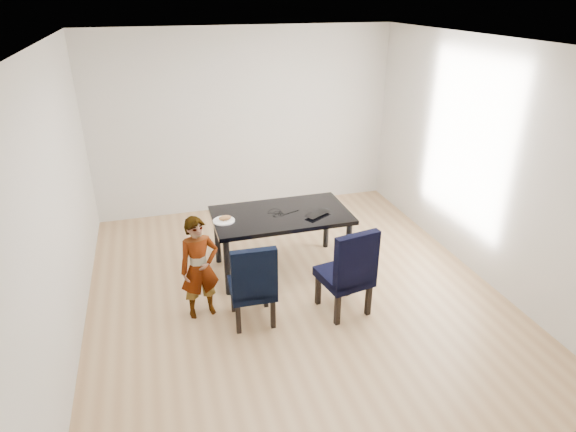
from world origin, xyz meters
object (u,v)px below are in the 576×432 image
object	(u,v)px
chair_left	(252,281)
plate	(224,221)
dining_table	(281,241)
chair_right	(344,269)
laptop	(315,213)
child	(199,268)

from	to	relation	value
chair_left	plate	bearing A→B (deg)	100.55
dining_table	plate	bearing A→B (deg)	-177.59
dining_table	chair_right	bearing A→B (deg)	-67.60
dining_table	chair_right	distance (m)	1.08
chair_left	laptop	size ratio (longest dim) A/B	2.81
plate	dining_table	bearing A→B (deg)	2.41
chair_left	child	bearing A→B (deg)	155.46
chair_left	chair_right	xyz separation A→B (m)	(0.97, -0.09, 0.04)
chair_right	child	distance (m)	1.49
plate	laptop	distance (m)	1.06
chair_right	laptop	bearing A→B (deg)	82.43
chair_right	plate	size ratio (longest dim) A/B	4.02
plate	chair_right	bearing A→B (deg)	-41.51
child	plate	distance (m)	0.75
child	laptop	size ratio (longest dim) A/B	3.39
plate	laptop	size ratio (longest dim) A/B	0.75
dining_table	laptop	size ratio (longest dim) A/B	4.84
chair_left	laptop	bearing A→B (deg)	42.06
dining_table	chair_left	distance (m)	1.06
dining_table	chair_left	xyz separation A→B (m)	(-0.56, -0.90, 0.09)
child	plate	size ratio (longest dim) A/B	4.51
child	laptop	bearing A→B (deg)	10.58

